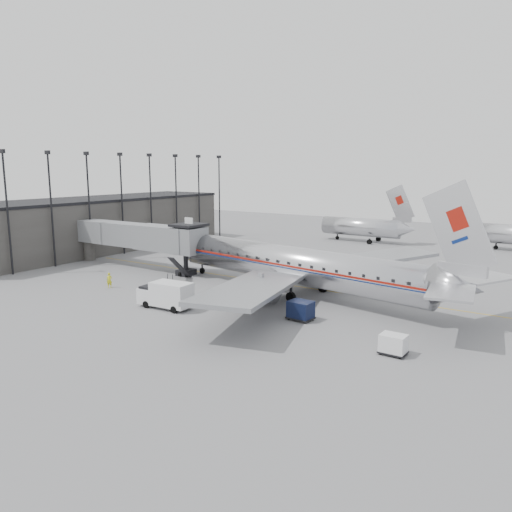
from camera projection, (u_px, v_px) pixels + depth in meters
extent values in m
plane|color=slate|center=(229.00, 291.00, 53.49)|extent=(160.00, 160.00, 0.00)
cube|color=#3D3A37|center=(95.00, 225.00, 79.49)|extent=(12.00, 46.00, 8.00)
cube|color=gold|center=(282.00, 284.00, 56.78)|extent=(60.00, 0.15, 0.01)
cube|color=slate|center=(115.00, 233.00, 67.65)|extent=(12.00, 2.80, 3.00)
cube|color=slate|center=(163.00, 238.00, 62.76)|extent=(8.00, 3.00, 3.10)
cube|color=slate|center=(189.00, 240.00, 60.91)|extent=(3.20, 3.60, 3.20)
cube|color=black|center=(189.00, 225.00, 60.57)|extent=(3.40, 3.80, 0.30)
cube|color=white|center=(189.00, 221.00, 60.49)|extent=(1.20, 0.15, 0.80)
cylinder|color=black|center=(186.00, 264.00, 61.26)|extent=(0.56, 0.56, 2.80)
cube|color=black|center=(186.00, 272.00, 61.44)|extent=(1.60, 2.20, 0.70)
cylinder|color=black|center=(181.00, 274.00, 60.63)|extent=(0.30, 0.60, 0.60)
cylinder|color=black|center=(191.00, 271.00, 62.27)|extent=(0.30, 0.60, 0.60)
cylinder|color=#3D3A37|center=(90.00, 250.00, 71.16)|extent=(1.60, 1.60, 2.80)
cube|color=black|center=(180.00, 267.00, 58.76)|extent=(0.90, 3.20, 2.90)
cylinder|color=black|center=(8.00, 214.00, 60.57)|extent=(0.24, 0.24, 15.00)
cube|color=black|center=(2.00, 151.00, 59.24)|extent=(0.90, 0.25, 0.50)
cylinder|color=black|center=(52.00, 211.00, 65.49)|extent=(0.24, 0.24, 15.00)
cube|color=black|center=(47.00, 152.00, 64.16)|extent=(0.90, 0.25, 0.50)
cylinder|color=black|center=(89.00, 207.00, 70.41)|extent=(0.24, 0.24, 15.00)
cube|color=black|center=(86.00, 153.00, 69.08)|extent=(0.90, 0.25, 0.50)
cylinder|color=black|center=(122.00, 205.00, 75.33)|extent=(0.24, 0.24, 15.00)
cube|color=black|center=(120.00, 154.00, 74.00)|extent=(0.90, 0.25, 0.50)
cylinder|color=black|center=(151.00, 202.00, 80.25)|extent=(0.24, 0.24, 15.00)
cube|color=black|center=(149.00, 155.00, 78.92)|extent=(0.90, 0.25, 0.50)
cylinder|color=black|center=(176.00, 200.00, 85.17)|extent=(0.24, 0.24, 15.00)
cube|color=black|center=(175.00, 156.00, 83.84)|extent=(0.90, 0.25, 0.50)
cylinder|color=black|center=(199.00, 199.00, 90.09)|extent=(0.24, 0.24, 15.00)
cube|color=black|center=(198.00, 156.00, 88.77)|extent=(0.90, 0.25, 0.50)
cylinder|color=black|center=(219.00, 197.00, 95.01)|extent=(0.24, 0.24, 15.00)
cube|color=black|center=(219.00, 157.00, 93.69)|extent=(0.90, 0.25, 0.50)
cylinder|color=silver|center=(361.00, 227.00, 88.57)|extent=(14.00, 3.20, 3.20)
cube|color=silver|center=(400.00, 204.00, 84.09)|extent=(5.17, 0.26, 6.52)
cylinder|color=black|center=(337.00, 237.00, 91.39)|extent=(0.24, 0.24, 1.00)
cylinder|color=black|center=(496.00, 246.00, 80.53)|extent=(0.24, 0.24, 1.00)
cylinder|color=silver|center=(292.00, 265.00, 52.14)|extent=(31.15, 8.96, 3.82)
cone|color=silver|center=(189.00, 247.00, 63.61)|extent=(3.69, 4.28, 3.82)
cone|color=silver|center=(458.00, 288.00, 40.39)|extent=(4.68, 4.27, 3.63)
cube|color=maroon|center=(292.00, 262.00, 52.10)|extent=(31.15, 9.00, 0.19)
cube|color=navy|center=(292.00, 264.00, 52.14)|extent=(31.15, 9.00, 0.10)
cube|color=silver|center=(459.00, 229.00, 39.76)|extent=(6.29, 1.37, 7.93)
cube|color=gray|center=(365.00, 259.00, 56.77)|extent=(13.87, 16.88, 1.22)
cube|color=gray|center=(252.00, 288.00, 43.45)|extent=(9.58, 17.39, 1.22)
cylinder|color=gray|center=(326.00, 272.00, 55.93)|extent=(3.82, 2.72, 2.17)
cylinder|color=gray|center=(261.00, 289.00, 48.23)|extent=(3.82, 2.72, 2.17)
cylinder|color=black|center=(202.00, 268.00, 62.30)|extent=(0.21, 0.21, 1.34)
cylinder|color=black|center=(323.00, 285.00, 53.10)|extent=(0.27, 0.27, 1.44)
cylinder|color=black|center=(323.00, 288.00, 53.14)|extent=(1.08, 0.53, 1.03)
cylinder|color=black|center=(291.00, 295.00, 49.25)|extent=(0.27, 0.27, 1.44)
cylinder|color=black|center=(291.00, 297.00, 49.29)|extent=(1.08, 0.53, 1.03)
cube|color=silver|center=(172.00, 294.00, 46.63)|extent=(3.93, 2.33, 2.22)
cube|color=silver|center=(150.00, 295.00, 48.02)|extent=(1.81, 2.10, 1.48)
cube|color=black|center=(150.00, 289.00, 47.90)|extent=(1.37, 1.87, 0.64)
cylinder|color=black|center=(146.00, 304.00, 47.17)|extent=(0.69, 0.30, 0.68)
cylinder|color=black|center=(160.00, 300.00, 48.79)|extent=(0.69, 0.30, 0.68)
cylinder|color=black|center=(174.00, 310.00, 45.48)|extent=(0.69, 0.30, 0.68)
cylinder|color=black|center=(187.00, 305.00, 47.10)|extent=(0.69, 0.30, 0.68)
cube|color=black|center=(301.00, 309.00, 43.36)|extent=(2.16, 1.70, 1.43)
cube|color=black|center=(300.00, 318.00, 43.49)|extent=(2.27, 1.81, 0.12)
cylinder|color=black|center=(289.00, 318.00, 43.53)|extent=(0.32, 0.15, 0.31)
cylinder|color=black|center=(305.00, 322.00, 42.53)|extent=(0.32, 0.15, 0.31)
cylinder|color=black|center=(297.00, 315.00, 44.48)|extent=(0.32, 0.15, 0.31)
cylinder|color=black|center=(312.00, 318.00, 43.48)|extent=(0.32, 0.15, 0.31)
cube|color=silver|center=(393.00, 343.00, 35.39)|extent=(1.82, 1.38, 1.25)
cube|color=black|center=(393.00, 352.00, 35.51)|extent=(1.91, 1.47, 0.11)
cylinder|color=black|center=(380.00, 353.00, 35.49)|extent=(0.27, 0.11, 0.27)
cylinder|color=black|center=(400.00, 357.00, 34.68)|extent=(0.27, 0.11, 0.27)
cylinder|color=black|center=(386.00, 348.00, 36.35)|extent=(0.27, 0.11, 0.27)
cylinder|color=black|center=(405.00, 352.00, 35.54)|extent=(0.27, 0.11, 0.27)
imported|color=#CECF18|center=(109.00, 280.00, 54.95)|extent=(0.73, 0.69, 1.68)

